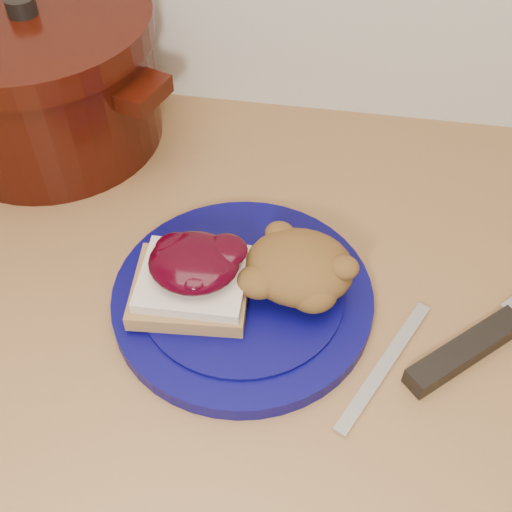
% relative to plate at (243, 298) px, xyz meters
% --- Properties ---
extents(base_cabinet, '(4.00, 0.60, 0.86)m').
position_rel_plate_xyz_m(base_cabinet, '(-0.02, 0.03, -0.48)').
color(base_cabinet, beige).
rests_on(base_cabinet, floor).
extents(plate, '(0.26, 0.26, 0.02)m').
position_rel_plate_xyz_m(plate, '(0.00, 0.00, 0.00)').
color(plate, '#060547').
rests_on(plate, wood_countertop).
extents(sandwich, '(0.12, 0.10, 0.05)m').
position_rel_plate_xyz_m(sandwich, '(-0.05, -0.01, 0.04)').
color(sandwich, olive).
rests_on(sandwich, plate).
extents(stuffing_mound, '(0.11, 0.09, 0.05)m').
position_rel_plate_xyz_m(stuffing_mound, '(0.05, 0.02, 0.04)').
color(stuffing_mound, brown).
rests_on(stuffing_mound, plate).
extents(chef_knife, '(0.28, 0.26, 0.02)m').
position_rel_plate_xyz_m(chef_knife, '(0.25, 0.00, 0.00)').
color(chef_knife, black).
rests_on(chef_knife, wood_countertop).
extents(butter_knife, '(0.08, 0.15, 0.00)m').
position_rel_plate_xyz_m(butter_knife, '(0.14, -0.05, -0.01)').
color(butter_knife, silver).
rests_on(butter_knife, wood_countertop).
extents(dutch_oven, '(0.35, 0.35, 0.18)m').
position_rel_plate_xyz_m(dutch_oven, '(-0.28, 0.23, 0.07)').
color(dutch_oven, black).
rests_on(dutch_oven, wood_countertop).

